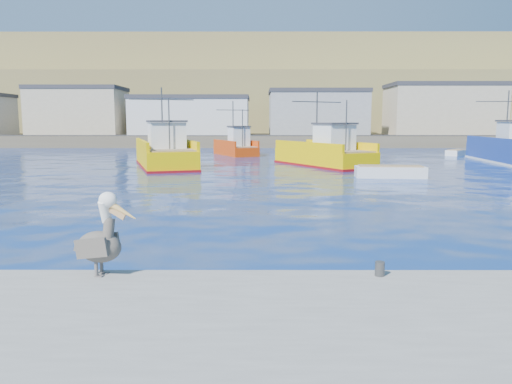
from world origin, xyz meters
TOP-DOWN VIEW (x-y plane):
  - ground at (0.00, 0.00)m, footprint 260.00×260.00m
  - dock_bollards at (0.60, -3.40)m, footprint 36.20×0.20m
  - far_shore at (0.00, 109.20)m, footprint 200.00×81.00m
  - trawler_yellow_a at (-7.09, 27.57)m, footprint 7.18×12.36m
  - trawler_yellow_b at (6.12, 28.21)m, footprint 7.93×10.83m
  - trawler_blue at (23.82, 32.54)m, footprint 5.81×12.49m
  - boat_orange at (-1.83, 41.80)m, footprint 5.37×7.85m
  - skiff_mid at (9.26, 19.45)m, footprint 4.62×1.93m
  - skiff_far at (22.47, 41.52)m, footprint 3.44×3.67m
  - pelican at (-2.71, -3.36)m, footprint 1.41×0.76m

SIDE VIEW (x-z plane):
  - ground at x=0.00m, z-range 0.00..0.00m
  - skiff_far at x=22.47m, z-range -0.15..0.67m
  - skiff_mid at x=9.26m, z-range -0.18..0.80m
  - dock_bollards at x=0.60m, z-range 0.50..0.80m
  - boat_orange at x=-1.83m, z-range -1.99..3.97m
  - trawler_yellow_b at x=6.12m, z-range -2.21..4.19m
  - trawler_yellow_a at x=-7.09m, z-range -2.22..4.35m
  - trawler_blue at x=23.82m, z-range -2.23..4.40m
  - pelican at x=-2.71m, z-range 0.37..2.12m
  - far_shore at x=0.00m, z-range -3.02..20.98m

